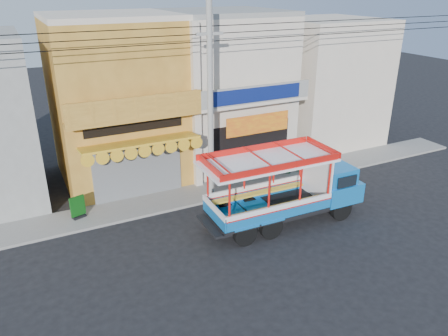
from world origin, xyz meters
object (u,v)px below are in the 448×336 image
potted_plant_b (287,164)px  songthaew_truck (294,186)px  utility_pole (213,95)px  potted_plant_c (298,161)px  potted_plant_a (250,167)px  green_sign (78,209)px

potted_plant_b → songthaew_truck: bearing=109.8°
utility_pole → potted_plant_c: utility_pole is taller
potted_plant_c → potted_plant_a: bearing=-84.7°
potted_plant_a → potted_plant_b: size_ratio=1.10×
green_sign → potted_plant_b: bearing=0.3°
potted_plant_c → utility_pole: bearing=-66.8°
songthaew_truck → potted_plant_c: (3.25, 4.16, -0.93)m
green_sign → potted_plant_a: bearing=3.3°
songthaew_truck → potted_plant_c: size_ratio=6.67×
songthaew_truck → potted_plant_b: size_ratio=7.48×
songthaew_truck → potted_plant_b: 4.94m
potted_plant_c → green_sign: bearing=-75.5°
utility_pole → potted_plant_c: size_ratio=26.41×
utility_pole → potted_plant_b: 6.54m
utility_pole → songthaew_truck: utility_pole is taller
green_sign → potted_plant_a: 8.86m
songthaew_truck → green_sign: songthaew_truck is taller
songthaew_truck → green_sign: (-8.35, 4.08, -1.04)m
green_sign → potted_plant_a: (8.84, 0.51, 0.10)m
songthaew_truck → potted_plant_b: (2.51, 4.14, -0.99)m
green_sign → potted_plant_c: (11.60, 0.08, 0.11)m
green_sign → potted_plant_c: size_ratio=0.95×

